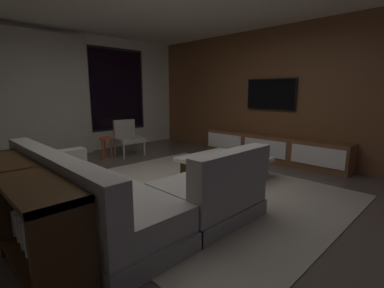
{
  "coord_description": "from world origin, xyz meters",
  "views": [
    {
      "loc": [
        -2.33,
        -2.76,
        1.4
      ],
      "look_at": [
        0.64,
        0.25,
        0.6
      ],
      "focal_mm": 25.88,
      "sensor_mm": 36.0,
      "label": 1
    }
  ],
  "objects_px": {
    "sectional_couch": "(121,196)",
    "accent_chair_near_window": "(127,136)",
    "book_stack_on_coffee_table": "(227,159)",
    "side_stool": "(106,141)",
    "mounted_tv": "(271,94)",
    "console_table_behind_couch": "(21,206)",
    "coffee_table": "(224,168)",
    "media_console": "(272,148)"
  },
  "relations": [
    {
      "from": "mounted_tv",
      "to": "console_table_behind_couch",
      "type": "distance_m",
      "value": 4.85
    },
    {
      "from": "side_stool",
      "to": "mounted_tv",
      "type": "height_order",
      "value": "mounted_tv"
    },
    {
      "from": "coffee_table",
      "to": "console_table_behind_couch",
      "type": "xyz_separation_m",
      "value": [
        -2.87,
        -0.03,
        0.22
      ]
    },
    {
      "from": "coffee_table",
      "to": "book_stack_on_coffee_table",
      "type": "distance_m",
      "value": 0.34
    },
    {
      "from": "side_stool",
      "to": "console_table_behind_couch",
      "type": "distance_m",
      "value": 3.43
    },
    {
      "from": "accent_chair_near_window",
      "to": "mounted_tv",
      "type": "relative_size",
      "value": 0.71
    },
    {
      "from": "book_stack_on_coffee_table",
      "to": "media_console",
      "type": "relative_size",
      "value": 0.09
    },
    {
      "from": "media_console",
      "to": "accent_chair_near_window",
      "type": "bearing_deg",
      "value": 126.14
    },
    {
      "from": "sectional_couch",
      "to": "console_table_behind_couch",
      "type": "height_order",
      "value": "sectional_couch"
    },
    {
      "from": "coffee_table",
      "to": "accent_chair_near_window",
      "type": "relative_size",
      "value": 1.49
    },
    {
      "from": "mounted_tv",
      "to": "console_table_behind_couch",
      "type": "bearing_deg",
      "value": -176.04
    },
    {
      "from": "accent_chair_near_window",
      "to": "media_console",
      "type": "height_order",
      "value": "accent_chair_near_window"
    },
    {
      "from": "accent_chair_near_window",
      "to": "side_stool",
      "type": "bearing_deg",
      "value": -177.54
    },
    {
      "from": "mounted_tv",
      "to": "coffee_table",
      "type": "bearing_deg",
      "value": -171.01
    },
    {
      "from": "sectional_couch",
      "to": "media_console",
      "type": "bearing_deg",
      "value": 4.03
    },
    {
      "from": "console_table_behind_couch",
      "to": "accent_chair_near_window",
      "type": "bearing_deg",
      "value": 44.42
    },
    {
      "from": "book_stack_on_coffee_table",
      "to": "mounted_tv",
      "type": "xyz_separation_m",
      "value": [
        2.05,
        0.5,
        0.96
      ]
    },
    {
      "from": "accent_chair_near_window",
      "to": "console_table_behind_couch",
      "type": "bearing_deg",
      "value": -135.58
    },
    {
      "from": "coffee_table",
      "to": "book_stack_on_coffee_table",
      "type": "bearing_deg",
      "value": -130.91
    },
    {
      "from": "sectional_couch",
      "to": "accent_chair_near_window",
      "type": "relative_size",
      "value": 3.21
    },
    {
      "from": "book_stack_on_coffee_table",
      "to": "side_stool",
      "type": "bearing_deg",
      "value": 100.14
    },
    {
      "from": "sectional_couch",
      "to": "accent_chair_near_window",
      "type": "distance_m",
      "value": 3.32
    },
    {
      "from": "coffee_table",
      "to": "accent_chair_near_window",
      "type": "xyz_separation_m",
      "value": [
        -0.15,
        2.63,
        0.25
      ]
    },
    {
      "from": "media_console",
      "to": "console_table_behind_couch",
      "type": "bearing_deg",
      "value": -178.37
    },
    {
      "from": "coffee_table",
      "to": "mounted_tv",
      "type": "relative_size",
      "value": 1.05
    },
    {
      "from": "sectional_couch",
      "to": "side_stool",
      "type": "height_order",
      "value": "sectional_couch"
    },
    {
      "from": "accent_chair_near_window",
      "to": "mounted_tv",
      "type": "height_order",
      "value": "mounted_tv"
    },
    {
      "from": "side_stool",
      "to": "mounted_tv",
      "type": "xyz_separation_m",
      "value": [
        2.55,
        -2.31,
        0.98
      ]
    },
    {
      "from": "side_stool",
      "to": "media_console",
      "type": "bearing_deg",
      "value": -46.63
    },
    {
      "from": "side_stool",
      "to": "media_console",
      "type": "height_order",
      "value": "media_console"
    },
    {
      "from": "sectional_couch",
      "to": "media_console",
      "type": "xyz_separation_m",
      "value": [
        3.65,
        0.26,
        -0.04
      ]
    },
    {
      "from": "coffee_table",
      "to": "side_stool",
      "type": "height_order",
      "value": "side_stool"
    },
    {
      "from": "sectional_couch",
      "to": "coffee_table",
      "type": "distance_m",
      "value": 1.97
    },
    {
      "from": "side_stool",
      "to": "console_table_behind_couch",
      "type": "height_order",
      "value": "console_table_behind_couch"
    },
    {
      "from": "media_console",
      "to": "console_table_behind_couch",
      "type": "relative_size",
      "value": 1.48
    },
    {
      "from": "book_stack_on_coffee_table",
      "to": "accent_chair_near_window",
      "type": "bearing_deg",
      "value": 89.61
    },
    {
      "from": "accent_chair_near_window",
      "to": "console_table_behind_couch",
      "type": "distance_m",
      "value": 3.8
    },
    {
      "from": "mounted_tv",
      "to": "book_stack_on_coffee_table",
      "type": "bearing_deg",
      "value": -166.37
    },
    {
      "from": "coffee_table",
      "to": "side_stool",
      "type": "distance_m",
      "value": 2.7
    },
    {
      "from": "sectional_couch",
      "to": "accent_chair_near_window",
      "type": "bearing_deg",
      "value": 57.11
    },
    {
      "from": "accent_chair_near_window",
      "to": "side_stool",
      "type": "xyz_separation_m",
      "value": [
        -0.52,
        -0.02,
        -0.06
      ]
    },
    {
      "from": "coffee_table",
      "to": "sectional_couch",
      "type": "bearing_deg",
      "value": -175.36
    }
  ]
}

